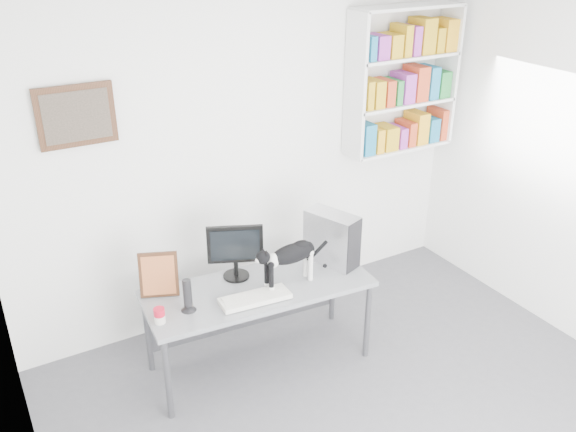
{
  "coord_description": "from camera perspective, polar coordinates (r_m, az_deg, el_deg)",
  "views": [
    {
      "loc": [
        -2.05,
        -2.17,
        3.06
      ],
      "look_at": [
        0.08,
        1.53,
        1.01
      ],
      "focal_mm": 38.0,
      "sensor_mm": 36.0,
      "label": 1
    }
  ],
  "objects": [
    {
      "name": "room",
      "position": [
        3.44,
        11.67,
        -4.75
      ],
      "size": [
        4.01,
        4.01,
        2.7
      ],
      "color": "#4B4B4F",
      "rests_on": "ground"
    },
    {
      "name": "bookshelf",
      "position": [
        5.43,
        10.68,
        12.38
      ],
      "size": [
        1.03,
        0.28,
        1.24
      ],
      "primitive_type": "cube",
      "color": "silver",
      "rests_on": "room"
    },
    {
      "name": "speaker",
      "position": [
        4.18,
        -9.38,
        -7.3
      ],
      "size": [
        0.13,
        0.13,
        0.24
      ],
      "primitive_type": "cylinder",
      "rotation": [
        0.0,
        0.0,
        -0.3
      ],
      "color": "black",
      "rests_on": "desk"
    },
    {
      "name": "leaning_print",
      "position": [
        4.36,
        -12.02,
        -5.31
      ],
      "size": [
        0.29,
        0.2,
        0.34
      ],
      "primitive_type": "cube",
      "rotation": [
        0.0,
        0.0,
        -0.4
      ],
      "color": "#4A2617",
      "rests_on": "desk"
    },
    {
      "name": "soup_can",
      "position": [
        4.13,
        -11.93,
        -9.11
      ],
      "size": [
        0.08,
        0.08,
        0.11
      ],
      "primitive_type": "cylinder",
      "rotation": [
        0.0,
        0.0,
        0.12
      ],
      "color": "red",
      "rests_on": "desk"
    },
    {
      "name": "wall_art",
      "position": [
        4.36,
        -19.2,
        8.84
      ],
      "size": [
        0.52,
        0.04,
        0.42
      ],
      "primitive_type": "cube",
      "color": "#4A2617",
      "rests_on": "room"
    },
    {
      "name": "keyboard",
      "position": [
        4.29,
        -3.11,
        -7.66
      ],
      "size": [
        0.51,
        0.24,
        0.04
      ],
      "primitive_type": "cube",
      "rotation": [
        0.0,
        0.0,
        -0.1
      ],
      "color": "silver",
      "rests_on": "desk"
    },
    {
      "name": "pc_tower",
      "position": [
        4.66,
        4.1,
        -2.09
      ],
      "size": [
        0.31,
        0.45,
        0.41
      ],
      "primitive_type": "cube",
      "rotation": [
        0.0,
        0.0,
        0.35
      ],
      "color": "silver",
      "rests_on": "desk"
    },
    {
      "name": "desk",
      "position": [
        4.64,
        -2.68,
        -10.17
      ],
      "size": [
        1.7,
        0.77,
        0.69
      ],
      "primitive_type": "cube",
      "rotation": [
        0.0,
        0.0,
        -0.08
      ],
      "color": "gray",
      "rests_on": "room"
    },
    {
      "name": "monitor",
      "position": [
        4.46,
        -4.95,
        -3.31
      ],
      "size": [
        0.45,
        0.34,
        0.43
      ],
      "primitive_type": "cube",
      "rotation": [
        0.0,
        0.0,
        -0.42
      ],
      "color": "black",
      "rests_on": "desk"
    },
    {
      "name": "cat",
      "position": [
        4.38,
        0.24,
        -4.51
      ],
      "size": [
        0.55,
        0.17,
        0.34
      ],
      "primitive_type": null,
      "rotation": [
        0.0,
        0.0,
        0.05
      ],
      "color": "black",
      "rests_on": "desk"
    }
  ]
}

